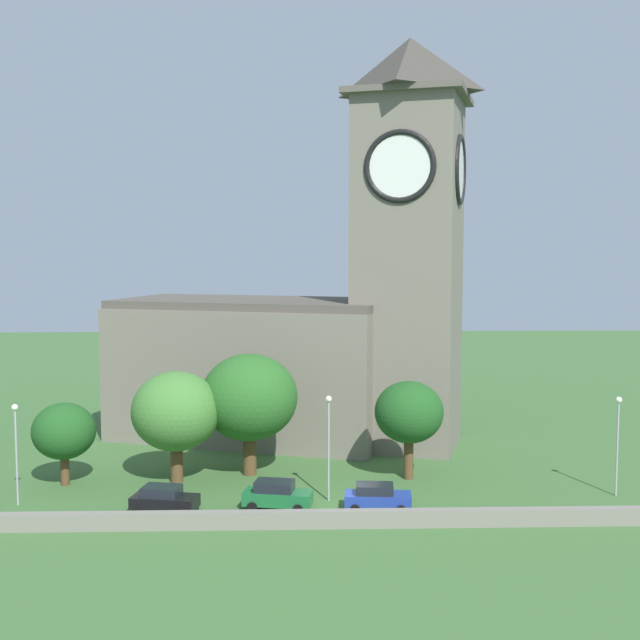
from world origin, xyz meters
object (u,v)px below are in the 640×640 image
object	(u,v)px
tree_riverside_east	(176,412)
streetlamp_central	(618,430)
car_blue	(377,497)
tree_riverside_west	(64,431)
church	(313,320)
car_black	(164,499)
tree_by_tower	(409,413)
car_green	(277,495)
tree_churchyard	(249,398)
streetlamp_west_end	(16,438)
streetlamp_west_mid	(329,431)

from	to	relation	value
tree_riverside_east	streetlamp_central	bearing A→B (deg)	-7.85
car_blue	tree_riverside_west	world-z (taller)	tree_riverside_west
car_blue	tree_riverside_west	xyz separation A→B (m)	(-22.14, 6.28, 3.09)
church	car_black	bearing A→B (deg)	-116.76
church	tree_by_tower	distance (m)	15.78
church	car_black	world-z (taller)	church
car_green	tree_riverside_east	bearing A→B (deg)	139.14
car_blue	tree_churchyard	distance (m)	13.33
car_black	tree_churchyard	xyz separation A→B (m)	(5.09, 8.73, 5.04)
car_blue	tree_churchyard	xyz separation A→B (m)	(-8.85, 8.60, 5.06)
car_black	tree_churchyard	bearing A→B (deg)	59.77
car_black	streetlamp_central	size ratio (longest dim) A/B	0.65
streetlamp_west_end	tree_riverside_east	size ratio (longest dim) A/B	0.84
tree_by_tower	tree_riverside_east	xyz separation A→B (m)	(-17.19, -0.26, 0.24)
streetlamp_central	tree_riverside_east	world-z (taller)	tree_riverside_east
streetlamp_west_mid	car_green	bearing A→B (deg)	-153.55
church	car_green	size ratio (longest dim) A/B	7.36
streetlamp_central	streetlamp_west_mid	bearing A→B (deg)	-178.59
tree_by_tower	tree_riverside_east	distance (m)	17.19
car_black	tree_churchyard	size ratio (longest dim) A/B	0.49
tree_riverside_east	streetlamp_west_mid	bearing A→B (deg)	-23.45
car_blue	streetlamp_west_mid	size ratio (longest dim) A/B	0.62
car_green	tree_riverside_east	xyz separation A→B (m)	(-7.52, 6.51, 4.29)
tree_riverside_west	car_blue	bearing A→B (deg)	-15.85
streetlamp_west_end	tree_churchyard	bearing A→B (deg)	24.52
tree_by_tower	tree_churchyard	distance (m)	12.06
streetlamp_west_mid	car_blue	bearing A→B (deg)	-32.99
car_green	streetlamp_west_mid	distance (m)	5.47
streetlamp_west_mid	tree_riverside_east	distance (m)	12.00
streetlamp_west_mid	tree_riverside_east	world-z (taller)	tree_riverside_east
tree_churchyard	tree_riverside_west	xyz separation A→B (m)	(-13.29, -2.31, -1.97)
streetlamp_central	car_blue	bearing A→B (deg)	-171.58
church	streetlamp_central	distance (m)	27.82
church	car_black	distance (m)	24.67
church	tree_riverside_west	distance (m)	23.95
tree_by_tower	tree_riverside_west	distance (m)	25.25
streetlamp_central	tree_churchyard	bearing A→B (deg)	166.72
tree_by_tower	tree_churchyard	size ratio (longest dim) A/B	0.80
car_black	streetlamp_west_end	distance (m)	10.87
streetlamp_west_end	tree_riverside_west	world-z (taller)	streetlamp_west_end
streetlamp_central	car_green	bearing A→B (deg)	-174.60
tree_churchyard	streetlamp_central	bearing A→B (deg)	-13.28
car_blue	tree_churchyard	size ratio (longest dim) A/B	0.49
streetlamp_west_end	tree_churchyard	size ratio (longest dim) A/B	0.74
car_black	car_blue	size ratio (longest dim) A/B	1.01
tree_churchyard	tree_riverside_west	bearing A→B (deg)	-170.14
tree_riverside_west	car_green	bearing A→B (deg)	-21.11
car_black	tree_by_tower	bearing A→B (deg)	22.91
car_black	car_blue	bearing A→B (deg)	0.55
streetlamp_west_end	tree_riverside_east	bearing A→B (deg)	27.32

